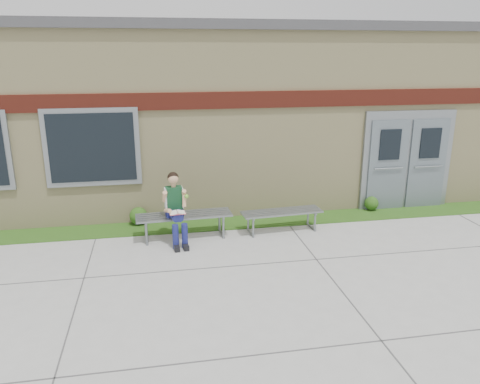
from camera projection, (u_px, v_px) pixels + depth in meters
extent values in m
plane|color=#9E9E99|center=(269.00, 277.00, 7.72)|extent=(80.00, 80.00, 0.00)
cube|color=#2C4E14|center=(240.00, 222.00, 10.16)|extent=(16.00, 0.80, 0.02)
cube|color=beige|center=(218.00, 112.00, 12.80)|extent=(16.00, 6.00, 4.00)
cube|color=#3F3F42|center=(217.00, 31.00, 12.19)|extent=(16.20, 6.20, 0.20)
cube|color=maroon|center=(237.00, 100.00, 9.77)|extent=(16.00, 0.06, 0.35)
cube|color=slate|center=(92.00, 147.00, 9.50)|extent=(1.90, 0.08, 1.60)
cube|color=black|center=(92.00, 148.00, 9.46)|extent=(1.70, 0.04, 1.40)
cube|color=slate|center=(407.00, 160.00, 10.86)|extent=(2.20, 0.08, 2.30)
cube|color=slate|center=(387.00, 166.00, 10.76)|extent=(0.92, 0.06, 2.10)
cube|color=slate|center=(427.00, 164.00, 10.93)|extent=(0.92, 0.06, 2.10)
cube|color=slate|center=(184.00, 215.00, 9.23)|extent=(1.90, 0.62, 0.04)
cube|color=slate|center=(146.00, 230.00, 9.18)|extent=(0.07, 0.52, 0.43)
cube|color=slate|center=(222.00, 225.00, 9.43)|extent=(0.07, 0.52, 0.43)
cube|color=slate|center=(282.00, 212.00, 9.59)|extent=(1.69, 0.59, 0.03)
cube|color=slate|center=(250.00, 224.00, 9.54)|extent=(0.08, 0.46, 0.38)
cube|color=slate|center=(312.00, 220.00, 9.77)|extent=(0.08, 0.46, 0.38)
cube|color=navy|center=(174.00, 212.00, 9.12)|extent=(0.35, 0.27, 0.15)
cube|color=#0F3A1E|center=(174.00, 198.00, 9.02)|extent=(0.33, 0.23, 0.44)
sphere|color=tan|center=(173.00, 179.00, 8.90)|extent=(0.22, 0.22, 0.20)
sphere|color=black|center=(173.00, 177.00, 8.91)|extent=(0.23, 0.23, 0.21)
cylinder|color=navy|center=(172.00, 216.00, 8.86)|extent=(0.19, 0.42, 0.14)
cylinder|color=navy|center=(181.00, 215.00, 8.91)|extent=(0.19, 0.42, 0.14)
cylinder|color=navy|center=(176.00, 237.00, 8.76)|extent=(0.12, 0.12, 0.48)
cylinder|color=navy|center=(185.00, 236.00, 8.80)|extent=(0.12, 0.12, 0.48)
cube|color=black|center=(177.00, 248.00, 8.75)|extent=(0.12, 0.26, 0.10)
cube|color=black|center=(186.00, 247.00, 8.80)|extent=(0.12, 0.26, 0.10)
cylinder|color=tan|center=(165.00, 197.00, 8.90)|extent=(0.11, 0.22, 0.25)
cylinder|color=tan|center=(184.00, 195.00, 9.00)|extent=(0.11, 0.22, 0.25)
cube|color=white|center=(177.00, 212.00, 8.76)|extent=(0.32, 0.24, 0.01)
cube|color=#D6505C|center=(177.00, 213.00, 8.76)|extent=(0.32, 0.25, 0.01)
sphere|color=#74C334|center=(186.00, 196.00, 8.88)|extent=(0.08, 0.08, 0.08)
sphere|color=#2C4E14|center=(139.00, 216.00, 9.97)|extent=(0.38, 0.38, 0.38)
sphere|color=#2C4E14|center=(371.00, 203.00, 10.89)|extent=(0.32, 0.32, 0.32)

